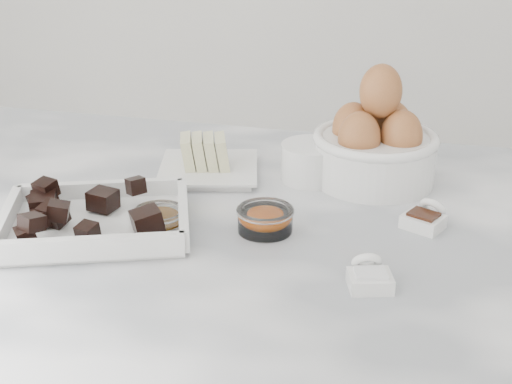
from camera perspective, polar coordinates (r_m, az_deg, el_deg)
marble_slab at (r=0.94m, az=-1.63°, el=-3.94°), size 1.20×0.80×0.04m
chocolate_dish at (r=0.93m, az=-12.71°, el=-1.73°), size 0.28×0.25×0.06m
butter_plate at (r=1.09m, az=-3.95°, el=2.47°), size 0.18×0.18×0.06m
sugar_ramekin at (r=1.07m, az=4.52°, el=2.53°), size 0.09×0.09×0.06m
egg_bowl at (r=1.07m, az=9.53°, el=3.78°), size 0.19×0.19×0.18m
honey_bowl at (r=0.93m, az=-7.75°, el=-2.22°), size 0.07×0.07×0.03m
zest_bowl at (r=0.92m, az=0.74°, el=-2.12°), size 0.08×0.08×0.03m
vanilla_spoon at (r=0.96m, az=13.40°, el=-2.01°), size 0.06×0.07×0.04m
salt_spoon at (r=0.81m, az=9.04°, el=-6.63°), size 0.06×0.07×0.04m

